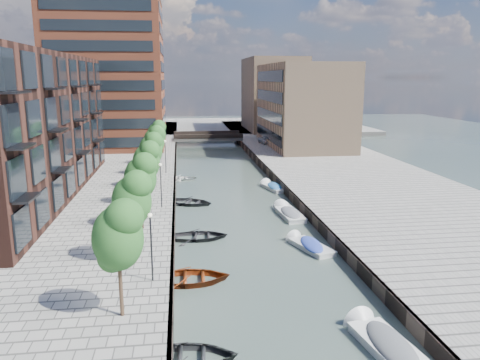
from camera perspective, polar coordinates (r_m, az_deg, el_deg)
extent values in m
plane|color=#38473F|center=(59.72, -2.05, 0.11)|extent=(300.00, 300.00, 0.00)
cube|color=gray|center=(63.11, 12.57, 0.95)|extent=(20.00, 140.00, 1.00)
cube|color=#332823|center=(59.38, -7.92, 0.41)|extent=(0.25, 140.00, 1.00)
cube|color=#332823|center=(60.48, 3.71, 0.73)|extent=(0.25, 140.00, 1.00)
cube|color=gray|center=(118.86, -4.79, 6.46)|extent=(80.00, 40.00, 1.00)
cube|color=black|center=(50.49, -24.32, 5.96)|extent=(8.00, 38.00, 14.00)
cube|color=#98462C|center=(83.98, -15.83, 14.19)|extent=(18.00, 18.00, 30.00)
cube|color=tan|center=(83.05, 7.63, 9.04)|extent=(12.00, 25.00, 14.00)
cube|color=tan|center=(108.31, 4.06, 10.40)|extent=(12.00, 20.00, 16.00)
cube|color=gray|center=(90.98, -3.96, 5.16)|extent=(13.00, 6.00, 0.60)
cube|color=#332823|center=(88.14, -3.85, 5.33)|extent=(13.00, 0.40, 0.80)
cube|color=#332823|center=(93.69, -4.07, 5.74)|extent=(13.00, 0.40, 0.80)
cylinder|color=#382619|center=(24.50, -14.34, -12.36)|extent=(0.20, 0.20, 3.20)
ellipsoid|color=#1F541F|center=(23.51, -14.69, -6.31)|extent=(2.50, 2.50, 3.25)
cylinder|color=#382619|center=(30.97, -12.84, -6.97)|extent=(0.20, 0.20, 3.20)
ellipsoid|color=#1F541F|center=(30.19, -13.08, -2.08)|extent=(2.50, 2.50, 3.25)
cylinder|color=#382619|center=(37.62, -11.88, -3.45)|extent=(0.20, 0.20, 3.20)
ellipsoid|color=#1F541F|center=(36.98, -12.07, 0.61)|extent=(2.50, 2.50, 3.25)
cylinder|color=#382619|center=(44.38, -11.22, -1.00)|extent=(0.20, 0.20, 3.20)
ellipsoid|color=#1F541F|center=(43.84, -11.37, 2.46)|extent=(2.50, 2.50, 3.25)
cylinder|color=#382619|center=(51.21, -10.73, 0.80)|extent=(0.20, 0.20, 3.20)
ellipsoid|color=#1F541F|center=(50.74, -10.86, 3.81)|extent=(2.50, 2.50, 3.25)
cylinder|color=#382619|center=(58.08, -10.36, 2.17)|extent=(0.20, 0.20, 3.20)
ellipsoid|color=#1F541F|center=(57.66, -10.47, 4.84)|extent=(2.50, 2.50, 3.25)
cylinder|color=#382619|center=(64.97, -10.07, 3.26)|extent=(0.20, 0.20, 3.20)
ellipsoid|color=#1F541F|center=(64.60, -10.16, 5.64)|extent=(2.50, 2.50, 3.25)
cylinder|color=black|center=(27.91, -10.75, -8.17)|extent=(0.10, 0.10, 4.00)
sphere|color=#FFF2CC|center=(27.28, -10.92, -4.24)|extent=(0.24, 0.24, 0.24)
cylinder|color=black|center=(43.25, -9.60, -0.75)|extent=(0.10, 0.10, 4.00)
sphere|color=#FFF2CC|center=(42.84, -9.70, 1.86)|extent=(0.24, 0.24, 0.24)
cylinder|color=black|center=(58.94, -9.07, 2.76)|extent=(0.10, 0.10, 4.00)
sphere|color=#FFF2CC|center=(58.64, -9.13, 4.69)|extent=(0.24, 0.24, 0.24)
imported|color=black|center=(38.00, -5.00, -7.18)|extent=(4.71, 3.43, 0.95)
imported|color=maroon|center=(30.50, -6.10, -12.29)|extent=(5.18, 3.74, 1.06)
imported|color=white|center=(59.67, -7.14, 0.00)|extent=(4.54, 3.67, 0.83)
imported|color=#242427|center=(48.14, -6.14, -2.98)|extent=(5.69, 5.04, 0.98)
cube|color=silver|center=(36.06, 8.70, -8.30)|extent=(2.79, 4.34, 0.58)
cube|color=silver|center=(35.96, 8.71, -7.84)|extent=(2.89, 4.45, 0.09)
cone|color=silver|center=(37.61, 6.88, -7.30)|extent=(1.68, 1.26, 1.50)
ellipsoid|color=#2339A1|center=(35.94, 8.71, -7.77)|extent=(2.59, 3.98, 0.50)
cube|color=silver|center=(24.39, 17.98, -19.50)|extent=(2.56, 5.14, 0.70)
cube|color=silver|center=(24.20, 18.04, -18.74)|extent=(2.66, 5.26, 0.11)
cone|color=silver|center=(26.13, 14.84, -16.87)|extent=(1.95, 1.23, 1.82)
ellipsoid|color=#4F5256|center=(24.17, 18.05, -18.64)|extent=(2.39, 4.71, 0.60)
cube|color=silver|center=(44.87, 5.87, -4.06)|extent=(1.93, 4.22, 0.58)
cube|color=silver|center=(44.78, 5.88, -3.68)|extent=(2.01, 4.31, 0.09)
cone|color=silver|center=(46.71, 5.05, -3.32)|extent=(1.58, 0.95, 1.51)
cube|color=silver|center=(54.29, 4.23, -1.12)|extent=(2.55, 4.44, 0.59)
cube|color=silver|center=(54.22, 4.24, -0.79)|extent=(2.64, 4.55, 0.09)
cone|color=silver|center=(56.12, 3.29, -0.61)|extent=(1.70, 1.18, 1.55)
ellipsoid|color=#205A97|center=(54.21, 4.24, -0.75)|extent=(2.37, 4.07, 0.51)
cube|color=silver|center=(43.85, 6.14, -4.45)|extent=(2.01, 4.58, 0.63)
cube|color=silver|center=(43.75, 6.15, -4.03)|extent=(2.10, 4.69, 0.10)
cone|color=silver|center=(45.87, 5.28, -3.61)|extent=(1.72, 1.01, 1.65)
ellipsoid|color=#5A5B62|center=(43.74, 6.16, -3.97)|extent=(1.88, 4.19, 0.54)
imported|color=#A4A7A8|center=(84.64, 3.09, 4.89)|extent=(2.33, 4.19, 1.35)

